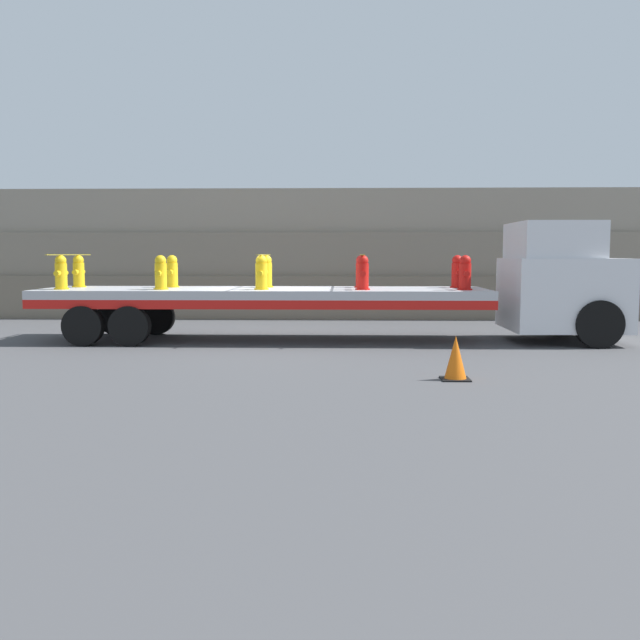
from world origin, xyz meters
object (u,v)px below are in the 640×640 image
fire_hydrant_yellow_far_2 (266,272)px  fire_hydrant_red_far_3 (361,272)px  fire_hydrant_red_near_4 (465,273)px  fire_hydrant_red_far_4 (457,272)px  truck_cab (565,282)px  fire_hydrant_yellow_far_1 (172,272)px  flatbed_trailer (243,297)px  fire_hydrant_yellow_near_2 (261,273)px  fire_hydrant_yellow_far_0 (79,272)px  fire_hydrant_yellow_near_0 (61,273)px  fire_hydrant_red_near_3 (363,273)px  traffic_cone (456,358)px  fire_hydrant_yellow_near_1 (161,273)px

fire_hydrant_yellow_far_2 → fire_hydrant_red_far_3: size_ratio=1.00×
fire_hydrant_red_near_4 → fire_hydrant_red_far_4: 1.09m
truck_cab → fire_hydrant_yellow_far_1: 9.26m
flatbed_trailer → fire_hydrant_yellow_near_2: 0.95m
fire_hydrant_yellow_far_1 → fire_hydrant_yellow_far_0: bearing=180.0°
fire_hydrant_yellow_near_0 → fire_hydrant_yellow_far_1: same height
fire_hydrant_yellow_far_0 → fire_hydrant_red_near_3: size_ratio=1.00×
fire_hydrant_yellow_far_0 → fire_hydrant_yellow_far_1: bearing=0.0°
fire_hydrant_yellow_far_0 → fire_hydrant_red_near_4: 9.21m
traffic_cone → truck_cab: bearing=57.5°
fire_hydrant_yellow_near_2 → flatbed_trailer: bearing=132.7°
traffic_cone → flatbed_trailer: bearing=128.7°
fire_hydrant_yellow_far_2 → fire_hydrant_red_near_4: same height
flatbed_trailer → fire_hydrant_yellow_near_0: fire_hydrant_yellow_near_0 is taller
flatbed_trailer → fire_hydrant_red_near_4: (5.08, -0.55, 0.58)m
fire_hydrant_red_near_4 → fire_hydrant_red_far_4: size_ratio=1.00×
truck_cab → fire_hydrant_yellow_far_2: 6.98m
fire_hydrant_yellow_far_0 → fire_hydrant_yellow_far_2: bearing=0.0°
truck_cab → fire_hydrant_red_near_3: (-4.67, -0.55, 0.22)m
fire_hydrant_red_near_3 → fire_hydrant_red_far_3: size_ratio=1.00×
fire_hydrant_yellow_near_2 → fire_hydrant_red_far_4: size_ratio=1.00×
fire_hydrant_yellow_near_0 → fire_hydrant_yellow_far_0: 1.09m
fire_hydrant_yellow_far_1 → fire_hydrant_yellow_far_2: size_ratio=1.00×
fire_hydrant_yellow_far_0 → fire_hydrant_yellow_near_1: same height
fire_hydrant_red_near_3 → traffic_cone: bearing=-73.7°
fire_hydrant_yellow_near_1 → traffic_cone: (5.93, -4.64, -1.24)m
truck_cab → fire_hydrant_red_near_4: 2.45m
fire_hydrant_yellow_near_0 → fire_hydrant_yellow_far_2: 4.70m
fire_hydrant_yellow_far_0 → fire_hydrant_yellow_near_1: 2.53m
fire_hydrant_red_far_3 → fire_hydrant_red_far_4: size_ratio=1.00×
fire_hydrant_yellow_far_0 → fire_hydrant_red_near_4: bearing=-6.8°
fire_hydrant_red_near_3 → fire_hydrant_red_far_4: (2.29, 1.09, 0.00)m
truck_cab → traffic_cone: 6.24m
truck_cab → fire_hydrant_yellow_near_2: 6.98m
fire_hydrant_yellow_far_0 → fire_hydrant_yellow_near_1: bearing=-25.5°
fire_hydrant_yellow_far_0 → fire_hydrant_yellow_far_2: (4.57, 0.00, 0.00)m
fire_hydrant_red_far_4 → fire_hydrant_red_far_3: bearing=180.0°
fire_hydrant_yellow_near_2 → truck_cab: bearing=4.5°
fire_hydrant_yellow_near_1 → fire_hydrant_yellow_near_2: same height
truck_cab → fire_hydrant_red_far_4: size_ratio=3.53×
truck_cab → fire_hydrant_red_far_3: 4.71m
fire_hydrant_yellow_near_2 → fire_hydrant_red_near_3: 2.29m
fire_hydrant_yellow_far_1 → fire_hydrant_red_far_4: size_ratio=1.00×
truck_cab → traffic_cone: truck_cab is taller
flatbed_trailer → fire_hydrant_yellow_near_2: bearing=-47.3°
fire_hydrant_yellow_near_0 → fire_hydrant_yellow_near_2: same height
fire_hydrant_red_near_4 → fire_hydrant_red_far_4: bearing=90.0°
truck_cab → fire_hydrant_red_far_3: size_ratio=3.53×
fire_hydrant_yellow_near_1 → fire_hydrant_yellow_far_1: (0.00, 1.09, 0.00)m
fire_hydrant_yellow_near_0 → fire_hydrant_red_near_4: 9.15m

